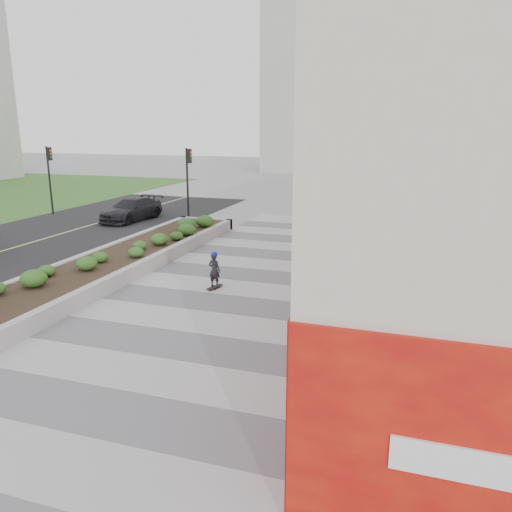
# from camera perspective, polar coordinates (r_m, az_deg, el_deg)

# --- Properties ---
(ground) EXTENTS (160.00, 160.00, 0.00)m
(ground) POSITION_cam_1_polar(r_m,az_deg,el_deg) (11.50, -12.61, -13.52)
(ground) COLOR gray
(ground) RESTS_ON ground
(walkway) EXTENTS (8.00, 36.00, 0.01)m
(walkway) POSITION_cam_1_polar(r_m,az_deg,el_deg) (13.90, -6.30, -8.14)
(walkway) COLOR #A8A8AD
(walkway) RESTS_ON ground
(building) EXTENTS (6.04, 24.08, 8.00)m
(building) POSITION_cam_1_polar(r_m,az_deg,el_deg) (17.75, 23.46, 8.94)
(building) COLOR beige
(building) RESTS_ON ground
(planter) EXTENTS (3.00, 18.00, 0.90)m
(planter) POSITION_cam_1_polar(r_m,az_deg,el_deg) (19.69, -16.21, -0.54)
(planter) COLOR #9E9EA0
(planter) RESTS_ON ground
(traffic_signal_near) EXTENTS (0.33, 0.28, 4.20)m
(traffic_signal_near) POSITION_cam_1_polar(r_m,az_deg,el_deg) (29.15, -7.75, 9.32)
(traffic_signal_near) COLOR black
(traffic_signal_near) RESTS_ON ground
(traffic_signal_far) EXTENTS (0.33, 0.28, 4.20)m
(traffic_signal_far) POSITION_cam_1_polar(r_m,az_deg,el_deg) (33.77, -22.53, 9.06)
(traffic_signal_far) COLOR black
(traffic_signal_far) RESTS_ON ground
(distant_bldg_north_l) EXTENTS (16.00, 12.00, 20.00)m
(distant_bldg_north_l) POSITION_cam_1_polar(r_m,az_deg,el_deg) (64.66, 9.28, 18.48)
(distant_bldg_north_l) COLOR #ADAAA3
(distant_bldg_north_l) RESTS_ON ground
(manhole_cover) EXTENTS (0.44, 0.44, 0.01)m
(manhole_cover) POSITION_cam_1_polar(r_m,az_deg,el_deg) (13.71, -4.38, -8.43)
(manhole_cover) COLOR #595654
(manhole_cover) RESTS_ON ground
(skateboarder) EXTENTS (0.45, 0.75, 1.31)m
(skateboarder) POSITION_cam_1_polar(r_m,az_deg,el_deg) (16.89, -4.78, -1.59)
(skateboarder) COLOR beige
(skateboarder) RESTS_ON ground
(car_dark) EXTENTS (2.28, 4.64, 1.30)m
(car_dark) POSITION_cam_1_polar(r_m,az_deg,el_deg) (30.28, -14.05, 5.18)
(car_dark) COLOR black
(car_dark) RESTS_ON ground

